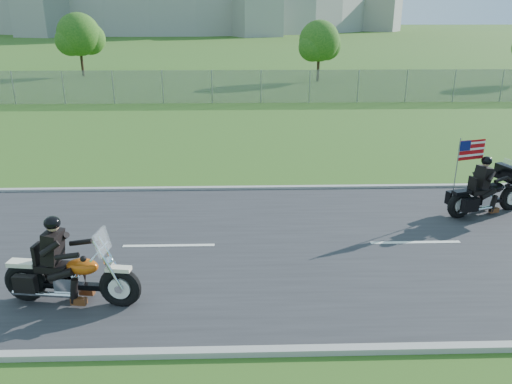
{
  "coord_description": "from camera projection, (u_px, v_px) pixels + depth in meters",
  "views": [
    {
      "loc": [
        -0.22,
        -10.89,
        5.35
      ],
      "look_at": [
        0.1,
        0.0,
        1.39
      ],
      "focal_mm": 35.0,
      "sensor_mm": 36.0,
      "label": 1
    }
  ],
  "objects": [
    {
      "name": "ground",
      "position": [
        252.0,
        246.0,
        12.07
      ],
      "size": [
        420.0,
        420.0,
        0.0
      ],
      "primitive_type": "plane",
      "color": "#2D5B1C",
      "rests_on": "ground"
    },
    {
      "name": "road",
      "position": [
        252.0,
        245.0,
        12.06
      ],
      "size": [
        120.0,
        8.0,
        0.04
      ],
      "primitive_type": "cube",
      "color": "#28282B",
      "rests_on": "ground"
    },
    {
      "name": "curb_north",
      "position": [
        249.0,
        188.0,
        15.86
      ],
      "size": [
        120.0,
        0.18,
        0.12
      ],
      "primitive_type": "cube",
      "color": "#9E9B93",
      "rests_on": "ground"
    },
    {
      "name": "curb_south",
      "position": [
        257.0,
        352.0,
        8.25
      ],
      "size": [
        120.0,
        0.18,
        0.12
      ],
      "primitive_type": "cube",
      "color": "#9E9B93",
      "rests_on": "ground"
    },
    {
      "name": "fence",
      "position": [
        163.0,
        87.0,
        30.38
      ],
      "size": [
        60.0,
        0.03,
        2.0
      ],
      "primitive_type": "cube",
      "color": "gray",
      "rests_on": "ground"
    },
    {
      "name": "tree_fence_near",
      "position": [
        320.0,
        43.0,
        39.44
      ],
      "size": [
        3.52,
        3.28,
        4.75
      ],
      "color": "#382316",
      "rests_on": "ground"
    },
    {
      "name": "tree_fence_mid",
      "position": [
        80.0,
        37.0,
        42.53
      ],
      "size": [
        3.96,
        3.69,
        5.3
      ],
      "color": "#382316",
      "rests_on": "ground"
    },
    {
      "name": "motorcycle_lead",
      "position": [
        69.0,
        277.0,
        9.51
      ],
      "size": [
        2.73,
        0.89,
        1.84
      ],
      "rotation": [
        0.0,
        0.0,
        -0.14
      ],
      "color": "black",
      "rests_on": "ground"
    },
    {
      "name": "motorcycle_follow",
      "position": [
        487.0,
        195.0,
        13.76
      ],
      "size": [
        2.48,
        1.19,
        2.12
      ],
      "rotation": [
        0.0,
        0.0,
        0.3
      ],
      "color": "black",
      "rests_on": "ground"
    }
  ]
}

